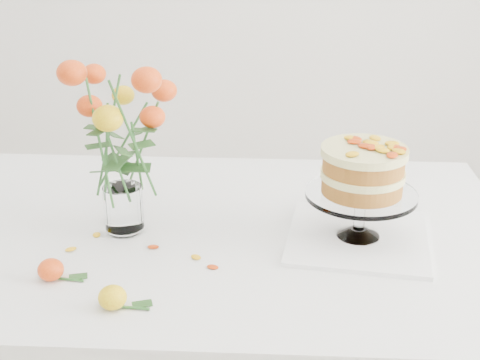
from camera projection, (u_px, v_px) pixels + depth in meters
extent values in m
cube|color=tan|center=(211.00, 238.00, 1.58)|extent=(1.40, 0.90, 0.04)
cylinder|color=tan|center=(28.00, 283.00, 2.10)|extent=(0.06, 0.06, 0.71)
cylinder|color=tan|center=(427.00, 295.00, 2.04)|extent=(0.06, 0.06, 0.71)
cube|color=white|center=(211.00, 230.00, 1.57)|extent=(1.42, 0.92, 0.01)
cube|color=white|center=(226.00, 190.00, 2.03)|extent=(1.42, 0.01, 0.20)
cube|color=white|center=(358.00, 237.00, 1.52)|extent=(0.35, 0.35, 0.01)
cylinder|color=white|center=(360.00, 213.00, 1.49)|extent=(0.02, 0.02, 0.08)
cylinder|color=white|center=(361.00, 194.00, 1.48)|extent=(0.25, 0.25, 0.01)
cylinder|color=#955721|center=(362.00, 185.00, 1.47)|extent=(0.24, 0.24, 0.04)
cylinder|color=beige|center=(363.00, 174.00, 1.46)|extent=(0.24, 0.24, 0.02)
cylinder|color=#955721|center=(364.00, 163.00, 1.45)|extent=(0.24, 0.24, 0.04)
cylinder|color=beige|center=(364.00, 151.00, 1.44)|extent=(0.25, 0.25, 0.02)
cylinder|color=white|center=(125.00, 229.00, 1.56)|extent=(0.07, 0.07, 0.01)
cylinder|color=white|center=(124.00, 208.00, 1.53)|extent=(0.09, 0.09, 0.10)
ellipsoid|color=yellow|center=(112.00, 297.00, 1.26)|extent=(0.05, 0.05, 0.05)
cylinder|color=#2C6127|center=(133.00, 308.00, 1.26)|extent=(0.07, 0.01, 0.01)
ellipsoid|color=red|center=(51.00, 270.00, 1.35)|extent=(0.05, 0.05, 0.05)
cylinder|color=#2C6127|center=(69.00, 280.00, 1.35)|extent=(0.06, 0.01, 0.01)
ellipsoid|color=#EEAD0F|center=(153.00, 247.00, 1.48)|extent=(0.03, 0.02, 0.00)
ellipsoid|color=#EEAD0F|center=(196.00, 257.00, 1.44)|extent=(0.03, 0.02, 0.00)
ellipsoid|color=#EEAD0F|center=(213.00, 267.00, 1.40)|extent=(0.03, 0.02, 0.00)
ellipsoid|color=#EEAD0F|center=(97.00, 235.00, 1.54)|extent=(0.03, 0.02, 0.00)
ellipsoid|color=#EEAD0F|center=(71.00, 249.00, 1.47)|extent=(0.03, 0.02, 0.00)
ellipsoid|color=#EEAD0F|center=(343.00, 248.00, 1.48)|extent=(0.03, 0.02, 0.00)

